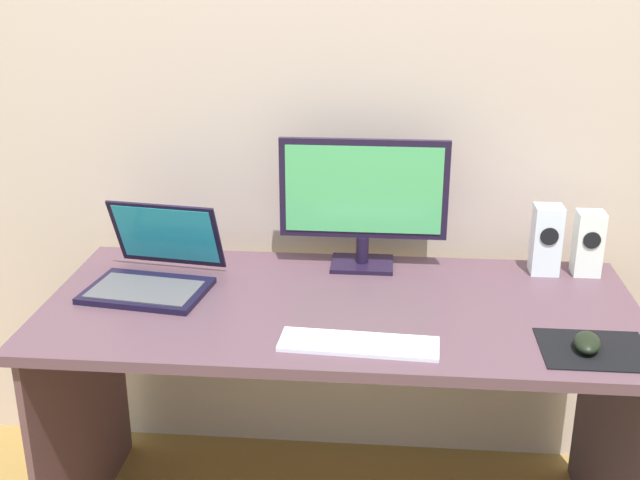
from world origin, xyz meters
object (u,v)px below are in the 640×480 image
at_px(monitor, 363,198).
at_px(mouse, 587,343).
at_px(laptop, 154,271).
at_px(speaker_near_monitor, 546,240).
at_px(speaker_right, 588,243).
at_px(keyboard_external, 359,344).

distance_m(monitor, mouse, 0.74).
bearing_deg(laptop, mouse, -14.08).
distance_m(speaker_near_monitor, mouse, 0.48).
xyz_separation_m(speaker_right, mouse, (-0.10, -0.47, -0.07)).
bearing_deg(laptop, speaker_near_monitor, 10.22).
relative_size(monitor, keyboard_external, 1.28).
height_order(laptop, mouse, laptop).
bearing_deg(laptop, keyboard_external, -27.51).
relative_size(speaker_near_monitor, keyboard_external, 0.53).
height_order(speaker_right, laptop, laptop).
xyz_separation_m(monitor, keyboard_external, (0.01, -0.50, -0.20)).
relative_size(speaker_near_monitor, mouse, 1.99).
xyz_separation_m(laptop, mouse, (1.10, -0.28, -0.02)).
height_order(speaker_near_monitor, laptop, laptop).
xyz_separation_m(monitor, mouse, (0.54, -0.47, -0.19)).
relative_size(speaker_right, laptop, 0.52).
bearing_deg(monitor, speaker_right, -0.20).
bearing_deg(keyboard_external, speaker_near_monitor, 47.41).
xyz_separation_m(speaker_right, laptop, (-1.20, -0.19, -0.05)).
bearing_deg(speaker_near_monitor, laptop, -169.78).
bearing_deg(mouse, laptop, 177.75).
distance_m(keyboard_external, mouse, 0.53).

